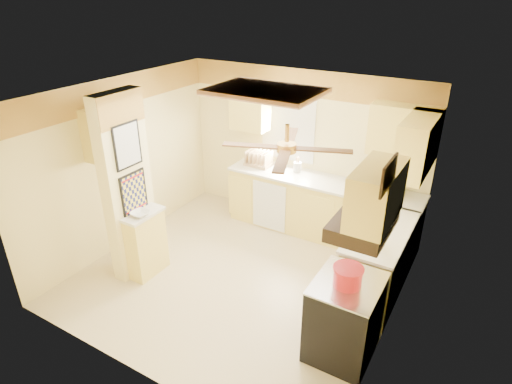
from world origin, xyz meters
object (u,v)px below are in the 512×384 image
Objects in this scene: stove at (344,317)px; dutch_oven at (348,276)px; microwave at (378,183)px; bowl at (140,214)px; kettle at (376,237)px.

dutch_oven is (-0.00, -0.04, 0.56)m from stove.
stove is 2.27m from microwave.
kettle is at bearing 17.00° from bowl.
microwave is 2.22m from dutch_oven.
kettle is at bearing 86.88° from dutch_oven.
microwave is at bearing 105.26° from kettle.
stove is at bearing 1.45° from bowl.
dutch_oven is at bearing 0.66° from bowl.
bowl is 2.94m from kettle.
dutch_oven reaches higher than bowl.
microwave is 2.40× the size of kettle.
bowl is 0.76× the size of dutch_oven.
bowl is 1.05× the size of kettle.
dutch_oven reaches higher than stove.
bowl is at bearing -163.00° from kettle.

